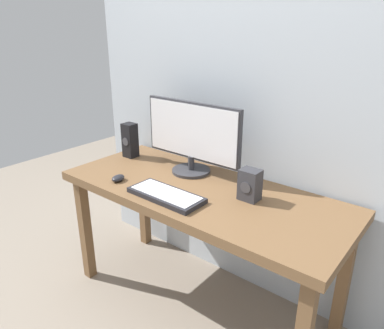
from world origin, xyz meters
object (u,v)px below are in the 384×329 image
(mouse, at_px, (118,178))
(desk, at_px, (200,203))
(speaker_left, at_px, (130,140))
(speaker_right, at_px, (250,185))
(keyboard_primary, at_px, (166,195))
(monitor, at_px, (192,136))

(mouse, bearing_deg, desk, 14.16)
(speaker_left, bearing_deg, speaker_right, -3.49)
(keyboard_primary, xyz_separation_m, speaker_right, (0.32, 0.23, 0.06))
(desk, relative_size, keyboard_primary, 3.90)
(monitor, distance_m, speaker_right, 0.46)
(mouse, xyz_separation_m, speaker_left, (-0.24, 0.30, 0.09))
(monitor, bearing_deg, speaker_right, -13.28)
(keyboard_primary, xyz_separation_m, mouse, (-0.33, -0.02, 0.00))
(speaker_right, distance_m, speaker_left, 0.89)
(speaker_left, bearing_deg, desk, -9.66)
(desk, height_order, keyboard_primary, keyboard_primary)
(speaker_right, bearing_deg, keyboard_primary, -143.97)
(monitor, distance_m, mouse, 0.46)
(speaker_right, bearing_deg, mouse, -159.16)
(speaker_right, relative_size, speaker_left, 0.71)
(desk, bearing_deg, speaker_left, 170.34)
(keyboard_primary, relative_size, mouse, 4.71)
(keyboard_primary, bearing_deg, monitor, 108.15)
(keyboard_primary, bearing_deg, desk, 68.87)
(speaker_right, bearing_deg, desk, -167.86)
(desk, distance_m, keyboard_primary, 0.21)
(mouse, height_order, speaker_right, speaker_right)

